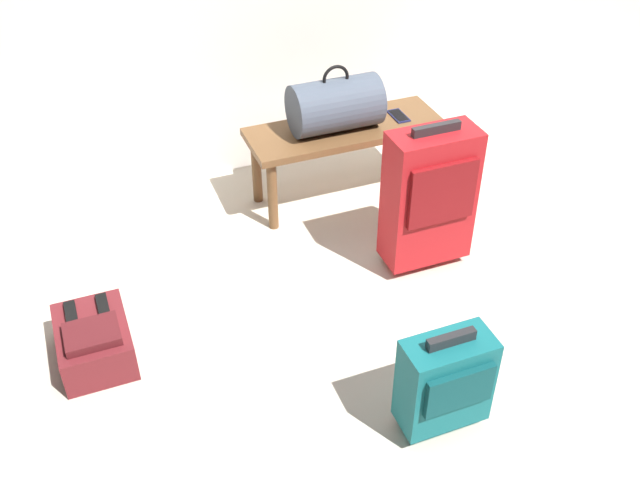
% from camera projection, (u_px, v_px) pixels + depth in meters
% --- Properties ---
extents(ground_plane, '(6.60, 6.60, 0.00)m').
position_uv_depth(ground_plane, '(411.00, 334.00, 3.07)').
color(ground_plane, beige).
extents(bench, '(1.00, 0.36, 0.42)m').
position_uv_depth(bench, '(345.00, 138.00, 3.69)').
color(bench, brown).
rests_on(bench, ground).
extents(duffel_bag_slate, '(0.44, 0.26, 0.34)m').
position_uv_depth(duffel_bag_slate, '(335.00, 105.00, 3.55)').
color(duffel_bag_slate, '#475160').
rests_on(duffel_bag_slate, bench).
extents(cell_phone, '(0.07, 0.14, 0.01)m').
position_uv_depth(cell_phone, '(399.00, 116.00, 3.73)').
color(cell_phone, '#191E4C').
rests_on(cell_phone, bench).
extents(suitcase_upright_red, '(0.39, 0.22, 0.73)m').
position_uv_depth(suitcase_upright_red, '(429.00, 196.00, 3.22)').
color(suitcase_upright_red, red).
rests_on(suitcase_upright_red, ground).
extents(suitcase_small_teal, '(0.32, 0.18, 0.46)m').
position_uv_depth(suitcase_small_teal, '(445.00, 381.00, 2.54)').
color(suitcase_small_teal, '#14666B').
rests_on(suitcase_small_teal, ground).
extents(backpack_maroon, '(0.28, 0.38, 0.21)m').
position_uv_depth(backpack_maroon, '(94.00, 341.00, 2.90)').
color(backpack_maroon, maroon).
rests_on(backpack_maroon, ground).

